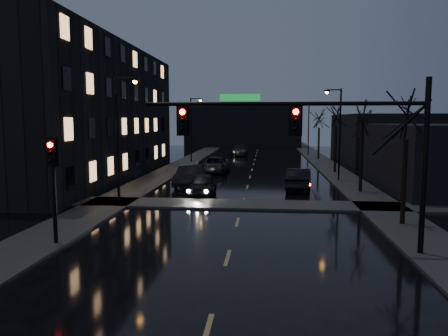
% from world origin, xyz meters
% --- Properties ---
extents(sidewalk_left, '(3.00, 140.00, 0.12)m').
position_xyz_m(sidewalk_left, '(-8.50, 35.00, 0.06)').
color(sidewalk_left, '#2D2D2B').
rests_on(sidewalk_left, ground).
extents(sidewalk_right, '(3.00, 140.00, 0.12)m').
position_xyz_m(sidewalk_right, '(8.50, 35.00, 0.06)').
color(sidewalk_right, '#2D2D2B').
rests_on(sidewalk_right, ground).
extents(sidewalk_cross, '(40.00, 3.00, 0.12)m').
position_xyz_m(sidewalk_cross, '(0.00, 18.50, 0.06)').
color(sidewalk_cross, '#2D2D2B').
rests_on(sidewalk_cross, ground).
extents(apartment_block, '(12.00, 30.00, 12.00)m').
position_xyz_m(apartment_block, '(-16.50, 30.00, 6.00)').
color(apartment_block, black).
rests_on(apartment_block, ground).
extents(commercial_right_far, '(12.00, 18.00, 6.00)m').
position_xyz_m(commercial_right_far, '(17.00, 48.00, 3.00)').
color(commercial_right_far, black).
rests_on(commercial_right_far, ground).
extents(far_block, '(22.00, 10.00, 8.00)m').
position_xyz_m(far_block, '(-3.00, 78.00, 4.00)').
color(far_block, black).
rests_on(far_block, ground).
extents(signal_mast, '(11.11, 0.41, 7.00)m').
position_xyz_m(signal_mast, '(3.85, 9.00, 4.87)').
color(signal_mast, black).
rests_on(signal_mast, ground).
extents(signal_pole_left, '(0.35, 0.41, 4.53)m').
position_xyz_m(signal_pole_left, '(-7.50, 8.99, 3.01)').
color(signal_pole_left, black).
rests_on(signal_pole_left, ground).
extents(tree_near, '(3.52, 3.52, 8.08)m').
position_xyz_m(tree_near, '(8.40, 14.00, 6.22)').
color(tree_near, black).
rests_on(tree_near, ground).
extents(tree_mid_a, '(3.30, 3.30, 7.58)m').
position_xyz_m(tree_mid_a, '(8.40, 24.00, 5.83)').
color(tree_mid_a, black).
rests_on(tree_mid_a, ground).
extents(tree_mid_b, '(3.74, 3.74, 8.59)m').
position_xyz_m(tree_mid_b, '(8.40, 36.00, 6.61)').
color(tree_mid_b, black).
rests_on(tree_mid_b, ground).
extents(tree_far, '(3.43, 3.43, 7.88)m').
position_xyz_m(tree_far, '(8.40, 50.00, 6.06)').
color(tree_far, black).
rests_on(tree_far, ground).
extents(streetlight_l_near, '(1.53, 0.28, 8.00)m').
position_xyz_m(streetlight_l_near, '(-7.58, 18.00, 4.77)').
color(streetlight_l_near, black).
rests_on(streetlight_l_near, ground).
extents(streetlight_l_far, '(1.53, 0.28, 8.00)m').
position_xyz_m(streetlight_l_far, '(-7.58, 45.00, 4.77)').
color(streetlight_l_far, black).
rests_on(streetlight_l_far, ground).
extents(streetlight_r_mid, '(1.53, 0.28, 8.00)m').
position_xyz_m(streetlight_r_mid, '(7.58, 30.00, 4.77)').
color(streetlight_r_mid, black).
rests_on(streetlight_r_mid, ground).
extents(streetlight_r_far, '(1.53, 0.28, 8.00)m').
position_xyz_m(streetlight_r_far, '(7.58, 58.00, 4.77)').
color(streetlight_r_far, black).
rests_on(streetlight_r_far, ground).
extents(oncoming_car_a, '(1.92, 4.55, 1.53)m').
position_xyz_m(oncoming_car_a, '(-3.06, 21.96, 0.77)').
color(oncoming_car_a, black).
rests_on(oncoming_car_a, ground).
extents(oncoming_car_b, '(1.93, 5.00, 1.63)m').
position_xyz_m(oncoming_car_b, '(-4.72, 26.12, 0.81)').
color(oncoming_car_b, black).
rests_on(oncoming_car_b, ground).
extents(oncoming_car_c, '(2.67, 5.70, 1.58)m').
position_xyz_m(oncoming_car_c, '(-3.62, 35.19, 0.79)').
color(oncoming_car_c, black).
rests_on(oncoming_car_c, ground).
extents(oncoming_car_d, '(3.01, 5.87, 1.63)m').
position_xyz_m(oncoming_car_d, '(-2.51, 56.85, 0.81)').
color(oncoming_car_d, black).
rests_on(oncoming_car_d, ground).
extents(lead_car, '(2.32, 5.17, 1.65)m').
position_xyz_m(lead_car, '(4.01, 25.24, 0.82)').
color(lead_car, black).
rests_on(lead_car, ground).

